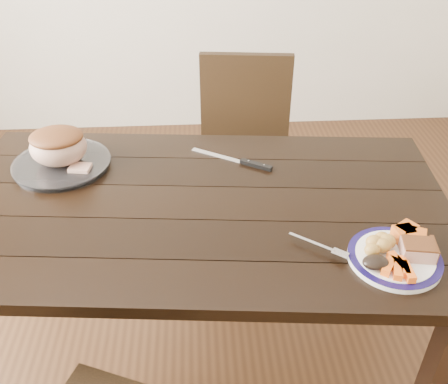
{
  "coord_description": "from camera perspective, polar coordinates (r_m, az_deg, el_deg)",
  "views": [
    {
      "loc": [
        0.0,
        -1.29,
        1.69
      ],
      "look_at": [
        0.08,
        -0.02,
        0.8
      ],
      "focal_mm": 40.0,
      "sensor_mm": 36.0,
      "label": 1
    }
  ],
  "objects": [
    {
      "name": "carrot_batons",
      "position": [
        1.4,
        19.35,
        -8.1
      ],
      "size": [
        0.08,
        0.11,
        0.02
      ],
      "color": "orange",
      "rests_on": "dinner_plate"
    },
    {
      "name": "roasted_potatoes",
      "position": [
        1.44,
        17.41,
        -5.61
      ],
      "size": [
        0.1,
        0.09,
        0.04
      ],
      "color": "gold",
      "rests_on": "dinner_plate"
    },
    {
      "name": "pork_slice",
      "position": [
        1.45,
        21.25,
        -6.2
      ],
      "size": [
        0.1,
        0.08,
        0.04
      ],
      "primitive_type": "cube",
      "rotation": [
        0.0,
        0.0,
        -0.16
      ],
      "color": "tan",
      "rests_on": "dinner_plate"
    },
    {
      "name": "serving_platter",
      "position": [
        1.85,
        -18.0,
        2.98
      ],
      "size": [
        0.33,
        0.33,
        0.02
      ],
      "primitive_type": "cylinder",
      "color": "white",
      "rests_on": "dining_table"
    },
    {
      "name": "cut_slice",
      "position": [
        1.78,
        -16.12,
        2.62
      ],
      "size": [
        0.08,
        0.07,
        0.02
      ],
      "primitive_type": "cube",
      "rotation": [
        0.0,
        0.0,
        -0.16
      ],
      "color": "tan",
      "rests_on": "serving_platter"
    },
    {
      "name": "dark_mushroom",
      "position": [
        1.38,
        16.95,
        -7.71
      ],
      "size": [
        0.07,
        0.05,
        0.03
      ],
      "primitive_type": "ellipsoid",
      "color": "black",
      "rests_on": "dinner_plate"
    },
    {
      "name": "ground",
      "position": [
        2.12,
        -2.3,
        -17.73
      ],
      "size": [
        4.0,
        4.0,
        0.0
      ],
      "primitive_type": "plane",
      "color": "#472B16",
      "rests_on": "ground"
    },
    {
      "name": "chair_far",
      "position": [
        2.35,
        2.32,
        5.18
      ],
      "size": [
        0.46,
        0.47,
        0.93
      ],
      "rotation": [
        0.0,
        0.0,
        3.03
      ],
      "color": "black",
      "rests_on": "ground"
    },
    {
      "name": "roast_joint",
      "position": [
        1.82,
        -18.41,
        4.89
      ],
      "size": [
        0.19,
        0.17,
        0.13
      ],
      "primitive_type": "ellipsoid",
      "color": "tan",
      "rests_on": "serving_platter"
    },
    {
      "name": "dinner_plate",
      "position": [
        1.45,
        18.89,
        -7.2
      ],
      "size": [
        0.25,
        0.25,
        0.02
      ],
      "primitive_type": "cylinder",
      "color": "white",
      "rests_on": "dining_table"
    },
    {
      "name": "dining_table",
      "position": [
        1.65,
        -2.82,
        -3.77
      ],
      "size": [
        1.67,
        1.04,
        0.75
      ],
      "rotation": [
        0.0,
        0.0,
        -0.09
      ],
      "color": "black",
      "rests_on": "ground"
    },
    {
      "name": "fork",
      "position": [
        1.42,
        11.18,
        -6.16
      ],
      "size": [
        0.15,
        0.12,
        0.0
      ],
      "rotation": [
        0.0,
        0.0,
        -0.64
      ],
      "color": "silver",
      "rests_on": "dinner_plate"
    },
    {
      "name": "plate_rim",
      "position": [
        1.45,
        18.95,
        -6.95
      ],
      "size": [
        0.25,
        0.25,
        0.02
      ],
      "primitive_type": "torus",
      "color": "#120C3D",
      "rests_on": "dinner_plate"
    },
    {
      "name": "carving_knife",
      "position": [
        1.78,
        2.54,
        3.4
      ],
      "size": [
        0.28,
        0.18,
        0.01
      ],
      "rotation": [
        0.0,
        0.0,
        -0.54
      ],
      "color": "silver",
      "rests_on": "dining_table"
    },
    {
      "name": "pumpkin_wedges",
      "position": [
        1.5,
        20.3,
        -4.49
      ],
      "size": [
        0.09,
        0.09,
        0.04
      ],
      "color": "orange",
      "rests_on": "dinner_plate"
    }
  ]
}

